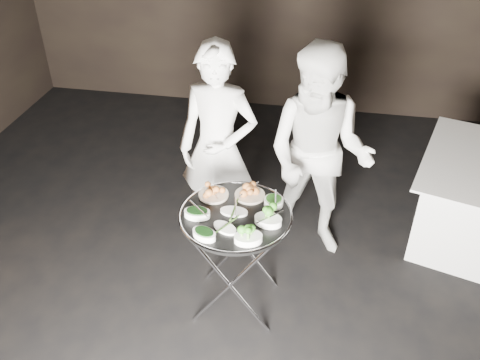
% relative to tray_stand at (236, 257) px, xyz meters
% --- Properties ---
extents(floor, '(6.00, 7.00, 0.05)m').
position_rel_tray_stand_xyz_m(floor, '(-0.00, -0.36, -0.46)').
color(floor, black).
rests_on(floor, ground).
extents(tray_stand, '(0.53, 0.45, 0.78)m').
position_rel_tray_stand_xyz_m(tray_stand, '(0.00, 0.00, 0.00)').
color(tray_stand, silver).
rests_on(tray_stand, floor).
extents(serving_tray, '(0.71, 0.71, 0.04)m').
position_rel_tray_stand_xyz_m(serving_tray, '(-0.00, -0.00, 0.35)').
color(serving_tray, black).
rests_on(serving_tray, tray_stand).
extents(potato_plate_a, '(0.19, 0.19, 0.07)m').
position_rel_tray_stand_xyz_m(potato_plate_a, '(-0.18, 0.16, 0.39)').
color(potato_plate_a, beige).
rests_on(potato_plate_a, serving_tray).
extents(potato_plate_b, '(0.20, 0.20, 0.07)m').
position_rel_tray_stand_xyz_m(potato_plate_b, '(0.06, 0.20, 0.39)').
color(potato_plate_b, beige).
rests_on(potato_plate_b, serving_tray).
extents(greens_bowl, '(0.12, 0.12, 0.07)m').
position_rel_tray_stand_xyz_m(greens_bowl, '(0.22, 0.14, 0.39)').
color(greens_bowl, white).
rests_on(greens_bowl, serving_tray).
extents(asparagus_plate_a, '(0.18, 0.10, 0.04)m').
position_rel_tray_stand_xyz_m(asparagus_plate_a, '(-0.01, 0.01, 0.37)').
color(asparagus_plate_a, white).
rests_on(asparagus_plate_a, serving_tray).
extents(asparagus_plate_b, '(0.19, 0.16, 0.03)m').
position_rel_tray_stand_xyz_m(asparagus_plate_b, '(-0.04, -0.15, 0.37)').
color(asparagus_plate_b, white).
rests_on(asparagus_plate_b, serving_tray).
extents(spinach_bowl_a, '(0.16, 0.11, 0.07)m').
position_rel_tray_stand_xyz_m(spinach_bowl_a, '(-0.23, -0.06, 0.39)').
color(spinach_bowl_a, white).
rests_on(spinach_bowl_a, serving_tray).
extents(spinach_bowl_b, '(0.18, 0.15, 0.06)m').
position_rel_tray_stand_xyz_m(spinach_bowl_b, '(-0.14, -0.24, 0.39)').
color(spinach_bowl_b, white).
rests_on(spinach_bowl_b, serving_tray).
extents(broccoli_bowl_a, '(0.18, 0.14, 0.07)m').
position_rel_tray_stand_xyz_m(broccoli_bowl_a, '(0.21, -0.05, 0.39)').
color(broccoli_bowl_a, white).
rests_on(broccoli_bowl_a, serving_tray).
extents(broccoli_bowl_b, '(0.19, 0.16, 0.07)m').
position_rel_tray_stand_xyz_m(broccoli_bowl_b, '(0.12, -0.23, 0.39)').
color(broccoli_bowl_b, white).
rests_on(broccoli_bowl_b, serving_tray).
extents(serving_utensils, '(0.59, 0.42, 0.01)m').
position_rel_tray_stand_xyz_m(serving_utensils, '(0.02, 0.07, 0.41)').
color(serving_utensils, silver).
rests_on(serving_utensils, serving_tray).
extents(waiter_left, '(0.62, 0.44, 1.62)m').
position_rel_tray_stand_xyz_m(waiter_left, '(-0.27, 0.71, 0.37)').
color(waiter_left, silver).
rests_on(waiter_left, floor).
extents(waiter_right, '(0.92, 0.79, 1.64)m').
position_rel_tray_stand_xyz_m(waiter_right, '(0.47, 0.73, 0.39)').
color(waiter_right, silver).
rests_on(waiter_right, floor).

